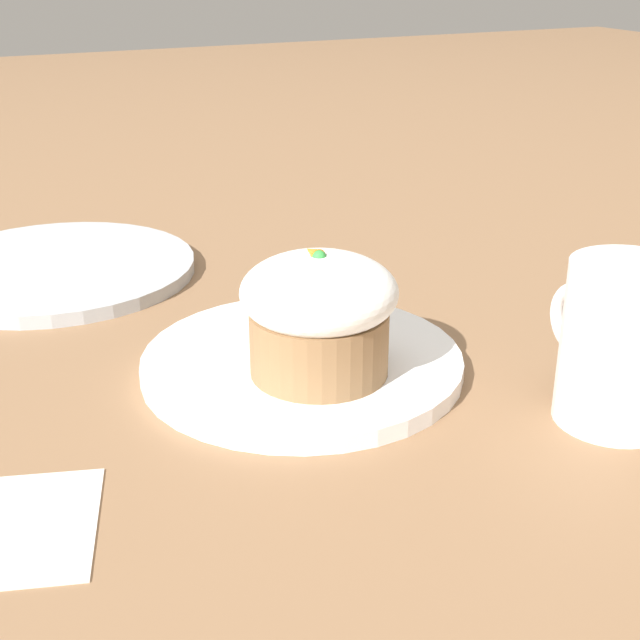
{
  "coord_description": "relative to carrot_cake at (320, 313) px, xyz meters",
  "views": [
    {
      "loc": [
        -0.54,
        0.23,
        0.3
      ],
      "look_at": [
        -0.03,
        -0.0,
        0.05
      ],
      "focal_mm": 50.0,
      "sensor_mm": 36.0,
      "label": 1
    }
  ],
  "objects": [
    {
      "name": "ground_plane",
      "position": [
        0.03,
        0.0,
        -0.06
      ],
      "size": [
        4.0,
        4.0,
        0.0
      ],
      "primitive_type": "plane",
      "color": "#846042"
    },
    {
      "name": "coffee_cup",
      "position": [
        -0.12,
        -0.16,
        -0.0
      ],
      "size": [
        0.11,
        0.08,
        0.11
      ],
      "color": "white",
      "rests_on": "ground_plane"
    },
    {
      "name": "dessert_plate",
      "position": [
        0.03,
        0.0,
        -0.05
      ],
      "size": [
        0.23,
        0.23,
        0.01
      ],
      "color": "white",
      "rests_on": "ground_plane"
    },
    {
      "name": "side_plate",
      "position": [
        0.31,
        0.13,
        -0.05
      ],
      "size": [
        0.26,
        0.26,
        0.01
      ],
      "color": "#B2B7BC",
      "rests_on": "ground_plane"
    },
    {
      "name": "spoon",
      "position": [
        0.03,
        -0.02,
        -0.04
      ],
      "size": [
        0.13,
        0.07,
        0.01
      ],
      "color": "silver",
      "rests_on": "dessert_plate"
    },
    {
      "name": "paper_napkin",
      "position": [
        -0.08,
        0.22,
        -0.06
      ],
      "size": [
        0.12,
        0.11,
        0.0
      ],
      "color": "white",
      "rests_on": "ground_plane"
    },
    {
      "name": "carrot_cake",
      "position": [
        0.0,
        0.0,
        0.0
      ],
      "size": [
        0.11,
        0.11,
        0.09
      ],
      "color": "olive",
      "rests_on": "dessert_plate"
    }
  ]
}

